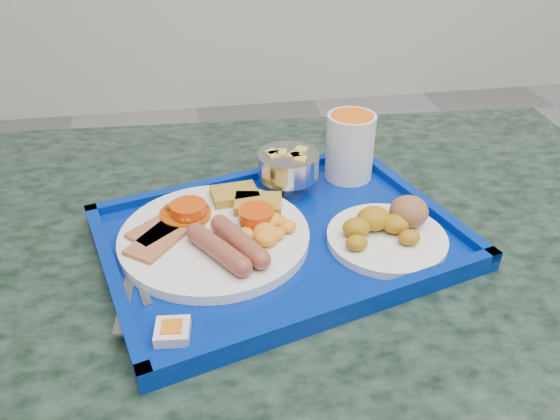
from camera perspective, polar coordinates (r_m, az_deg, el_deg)
name	(u,v)px	position (r m, az deg, el deg)	size (l,w,h in m)	color
table	(275,330)	(0.88, -0.55, -12.47)	(1.22, 0.85, 0.74)	slate
tray	(280,239)	(0.73, 0.00, -3.03)	(0.53, 0.44, 0.03)	navy
main_plate	(219,232)	(0.72, -6.36, -2.31)	(0.25, 0.25, 0.04)	white
bread_plate	(389,229)	(0.72, 11.28, -1.99)	(0.16, 0.16, 0.05)	white
fruit_bowl	(288,166)	(0.81, 0.87, 4.64)	(0.09, 0.09, 0.06)	#B4B3B6
juice_cup	(350,145)	(0.85, 7.33, 6.79)	(0.07, 0.07, 0.10)	white
spoon	(150,244)	(0.73, -13.44, -3.44)	(0.06, 0.16, 0.01)	#B4B3B6
knife	(130,279)	(0.68, -15.37, -6.99)	(0.01, 0.18, 0.00)	#B4B3B6
jam_packet	(172,331)	(0.59, -11.17, -12.32)	(0.04, 0.04, 0.01)	silver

